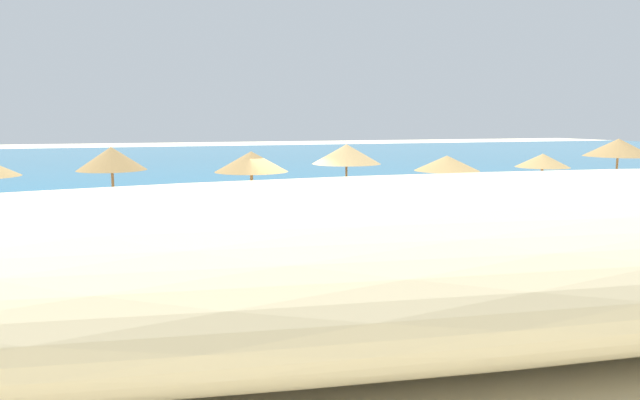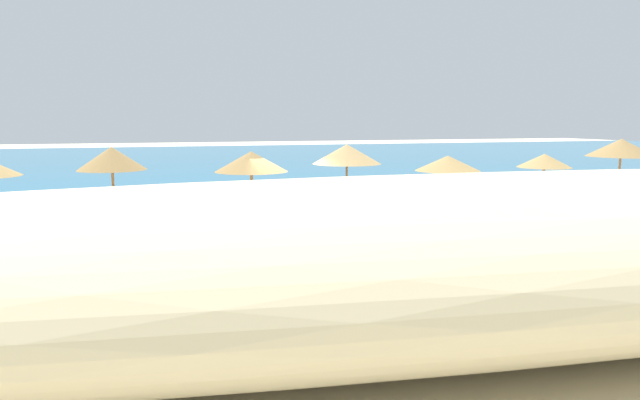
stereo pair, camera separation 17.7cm
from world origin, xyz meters
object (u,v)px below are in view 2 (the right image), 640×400
beach_umbrella_8 (621,148)px  beach_umbrella_6 (448,163)px  beach_ball (523,220)px  beach_umbrella_7 (544,161)px  lounge_chair_0 (139,236)px  beach_umbrella_4 (251,162)px  beach_umbrella_5 (347,154)px  beach_umbrella_3 (112,159)px

beach_umbrella_8 → beach_umbrella_6: bearing=-179.5°
beach_ball → beach_umbrella_6: bearing=154.8°
beach_umbrella_7 → beach_ball: 2.54m
lounge_chair_0 → beach_umbrella_7: bearing=-75.4°
beach_umbrella_4 → beach_umbrella_5: 3.24m
beach_umbrella_6 → beach_umbrella_5: bearing=-179.5°
beach_umbrella_7 → beach_ball: beach_umbrella_7 is taller
beach_umbrella_4 → beach_umbrella_7: size_ratio=1.11×
beach_umbrella_5 → beach_umbrella_4: bearing=-174.0°
beach_umbrella_6 → beach_umbrella_8: (7.66, 0.07, 0.43)m
beach_umbrella_3 → beach_umbrella_4: beach_umbrella_3 is taller
beach_umbrella_7 → beach_umbrella_8: beach_umbrella_8 is taller
beach_umbrella_3 → beach_umbrella_7: 14.71m
beach_umbrella_5 → beach_umbrella_6: 3.78m
beach_umbrella_6 → beach_ball: 3.27m
beach_umbrella_4 → beach_umbrella_7: beach_umbrella_4 is taller
beach_umbrella_6 → beach_ball: size_ratio=6.14×
beach_umbrella_6 → lounge_chair_0: (-10.31, -1.12, -1.70)m
beach_umbrella_5 → beach_umbrella_8: beach_umbrella_8 is taller
lounge_chair_0 → beach_umbrella_5: bearing=-69.1°
beach_umbrella_6 → beach_umbrella_8: 7.68m
lounge_chair_0 → beach_ball: size_ratio=3.91×
beach_umbrella_3 → beach_umbrella_7: beach_umbrella_3 is taller
beach_umbrella_8 → beach_ball: size_ratio=7.43×
lounge_chair_0 → beach_umbrella_8: bearing=-74.8°
beach_ball → beach_umbrella_7: bearing=29.3°
beach_umbrella_3 → lounge_chair_0: bearing=-51.0°
beach_umbrella_6 → beach_umbrella_3: bearing=-178.2°
lounge_chair_0 → beach_ball: lounge_chair_0 is taller
beach_umbrella_6 → beach_ball: (2.37, -1.12, -1.95)m
beach_ball → beach_umbrella_3: bearing=176.7°
beach_umbrella_5 → lounge_chair_0: beach_umbrella_5 is taller
beach_umbrella_5 → beach_umbrella_6: beach_umbrella_5 is taller
beach_umbrella_7 → beach_ball: (-1.39, -0.78, -1.98)m
beach_ball → beach_umbrella_5: bearing=170.0°
beach_umbrella_4 → beach_umbrella_7: (10.74, 0.03, -0.21)m
beach_umbrella_5 → beach_umbrella_7: beach_umbrella_5 is taller
beach_umbrella_5 → beach_umbrella_7: 7.54m
beach_umbrella_4 → beach_umbrella_3: bearing=179.6°
beach_umbrella_8 → beach_ball: 5.92m
beach_umbrella_7 → lounge_chair_0: bearing=-176.8°
beach_umbrella_4 → beach_umbrella_8: bearing=1.7°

